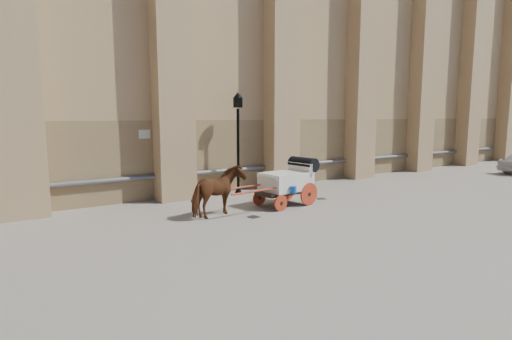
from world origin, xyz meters
TOP-DOWN VIEW (x-y plane):
  - ground at (0.00, 0.00)m, footprint 90.00×90.00m
  - horse at (-0.85, 0.41)m, footprint 2.06×1.41m
  - carriage at (2.07, 0.55)m, footprint 3.89×1.48m
  - street_lamp at (1.57, 3.24)m, footprint 0.38×0.38m
  - drain_grate_near at (0.03, -0.28)m, footprint 0.36×0.36m
  - drain_grate_far at (3.72, 0.65)m, footprint 0.42×0.42m

SIDE VIEW (x-z plane):
  - ground at x=0.00m, z-range 0.00..0.00m
  - drain_grate_near at x=0.03m, z-range 0.00..0.01m
  - drain_grate_far at x=3.72m, z-range 0.00..0.01m
  - horse at x=-0.85m, z-range 0.00..1.59m
  - carriage at x=2.07m, z-range 0.07..1.73m
  - street_lamp at x=1.57m, z-range 0.14..4.24m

